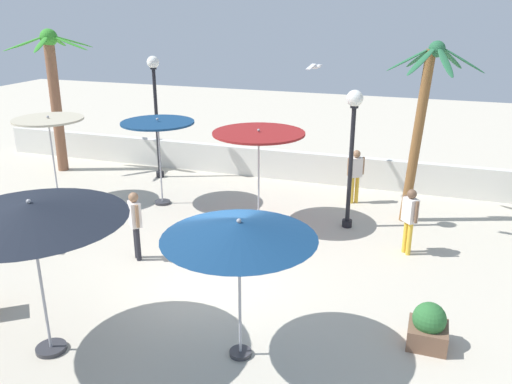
{
  "coord_description": "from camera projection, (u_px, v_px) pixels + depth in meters",
  "views": [
    {
      "loc": [
        4.08,
        -8.95,
        5.85
      ],
      "look_at": [
        0.0,
        2.92,
        1.4
      ],
      "focal_mm": 36.82,
      "sensor_mm": 36.0,
      "label": 1
    }
  ],
  "objects": [
    {
      "name": "boundary_wall",
      "position": [
        306.0,
        167.0,
        18.44
      ],
      "size": [
        25.2,
        0.3,
        1.04
      ],
      "primitive_type": "cube",
      "color": "silver",
      "rests_on": "ground_plane"
    },
    {
      "name": "patio_umbrella_0",
      "position": [
        239.0,
        231.0,
        8.53
      ],
      "size": [
        2.6,
        2.6,
        2.62
      ],
      "color": "#333338",
      "rests_on": "ground_plane"
    },
    {
      "name": "lamp_post_0",
      "position": [
        352.0,
        135.0,
        13.88
      ],
      "size": [
        0.44,
        0.44,
        3.83
      ],
      "color": "black",
      "rests_on": "ground_plane"
    },
    {
      "name": "patio_umbrella_4",
      "position": [
        49.0,
        126.0,
        15.84
      ],
      "size": [
        2.08,
        2.08,
        2.76
      ],
      "color": "#333338",
      "rests_on": "ground_plane"
    },
    {
      "name": "guest_0",
      "position": [
        356.0,
        171.0,
        16.2
      ],
      "size": [
        0.49,
        0.39,
        1.71
      ],
      "color": "gold",
      "rests_on": "ground_plane"
    },
    {
      "name": "palm_tree_0",
      "position": [
        54.0,
        85.0,
        18.8
      ],
      "size": [
        3.12,
        3.0,
        5.13
      ],
      "color": "brown",
      "rests_on": "ground_plane"
    },
    {
      "name": "ground_plane",
      "position": [
        212.0,
        297.0,
        11.18
      ],
      "size": [
        56.0,
        56.0,
        0.0
      ],
      "primitive_type": "plane",
      "color": "beige"
    },
    {
      "name": "patio_umbrella_1",
      "position": [
        30.0,
        212.0,
        8.56
      ],
      "size": [
        3.17,
        3.17,
        2.91
      ],
      "color": "#333338",
      "rests_on": "ground_plane"
    },
    {
      "name": "palm_tree_2",
      "position": [
        423.0,
        112.0,
        14.08
      ],
      "size": [
        2.5,
        2.3,
        5.03
      ],
      "color": "brown",
      "rests_on": "ground_plane"
    },
    {
      "name": "guest_1",
      "position": [
        135.0,
        219.0,
        12.53
      ],
      "size": [
        0.43,
        0.42,
        1.73
      ],
      "color": "#26262D",
      "rests_on": "ground_plane"
    },
    {
      "name": "patio_umbrella_5",
      "position": [
        158.0,
        128.0,
        15.69
      ],
      "size": [
        2.19,
        2.19,
        2.72
      ],
      "color": "#333338",
      "rests_on": "ground_plane"
    },
    {
      "name": "guest_2",
      "position": [
        410.0,
        215.0,
        12.83
      ],
      "size": [
        0.42,
        0.45,
        1.7
      ],
      "color": "gold",
      "rests_on": "ground_plane"
    },
    {
      "name": "planter",
      "position": [
        428.0,
        327.0,
        9.49
      ],
      "size": [
        0.7,
        0.7,
        0.85
      ],
      "color": "brown",
      "rests_on": "ground_plane"
    },
    {
      "name": "patio_umbrella_3",
      "position": [
        259.0,
        138.0,
        14.1
      ],
      "size": [
        2.5,
        2.5,
        2.76
      ],
      "color": "#333338",
      "rests_on": "ground_plane"
    },
    {
      "name": "lounge_chair_0",
      "position": [
        23.0,
        232.0,
        13.39
      ],
      "size": [
        1.91,
        0.74,
        0.83
      ],
      "color": "#B7B7BC",
      "rests_on": "ground_plane"
    },
    {
      "name": "lamp_post_1",
      "position": [
        155.0,
        99.0,
        18.11
      ],
      "size": [
        0.42,
        0.42,
        4.28
      ],
      "color": "black",
      "rests_on": "ground_plane"
    },
    {
      "name": "seagull_1",
      "position": [
        315.0,
        66.0,
        15.89
      ],
      "size": [
        0.39,
        0.9,
        0.15
      ],
      "color": "white"
    }
  ]
}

